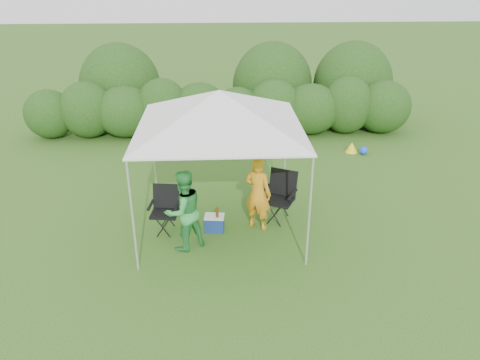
{
  "coord_description": "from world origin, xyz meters",
  "views": [
    {
      "loc": [
        -0.03,
        -7.92,
        4.98
      ],
      "look_at": [
        0.38,
        0.4,
        1.05
      ],
      "focal_mm": 35.0,
      "sensor_mm": 36.0,
      "label": 1
    }
  ],
  "objects_px": {
    "canopy": "(219,109)",
    "cooler": "(214,223)",
    "chair_left": "(165,206)",
    "man": "(258,193)",
    "chair_right": "(280,193)",
    "woman": "(184,211)"
  },
  "relations": [
    {
      "from": "canopy",
      "to": "cooler",
      "type": "relative_size",
      "value": 7.37
    },
    {
      "from": "canopy",
      "to": "cooler",
      "type": "distance_m",
      "value": 2.31
    },
    {
      "from": "chair_right",
      "to": "chair_left",
      "type": "bearing_deg",
      "value": -144.82
    },
    {
      "from": "chair_left",
      "to": "man",
      "type": "bearing_deg",
      "value": 6.79
    },
    {
      "from": "canopy",
      "to": "chair_right",
      "type": "bearing_deg",
      "value": 9.54
    },
    {
      "from": "chair_left",
      "to": "cooler",
      "type": "bearing_deg",
      "value": 1.27
    },
    {
      "from": "canopy",
      "to": "chair_left",
      "type": "xyz_separation_m",
      "value": [
        -1.12,
        -0.14,
        -1.93
      ]
    },
    {
      "from": "chair_left",
      "to": "man",
      "type": "relative_size",
      "value": 0.61
    },
    {
      "from": "chair_right",
      "to": "man",
      "type": "distance_m",
      "value": 0.64
    },
    {
      "from": "chair_left",
      "to": "cooler",
      "type": "distance_m",
      "value": 1.05
    },
    {
      "from": "canopy",
      "to": "cooler",
      "type": "xyz_separation_m",
      "value": [
        -0.15,
        -0.24,
        -2.29
      ]
    },
    {
      "from": "chair_left",
      "to": "woman",
      "type": "relative_size",
      "value": 0.59
    },
    {
      "from": "man",
      "to": "woman",
      "type": "height_order",
      "value": "woman"
    },
    {
      "from": "chair_right",
      "to": "cooler",
      "type": "distance_m",
      "value": 1.51
    },
    {
      "from": "canopy",
      "to": "chair_left",
      "type": "height_order",
      "value": "canopy"
    },
    {
      "from": "man",
      "to": "chair_right",
      "type": "bearing_deg",
      "value": -113.89
    },
    {
      "from": "canopy",
      "to": "cooler",
      "type": "height_order",
      "value": "canopy"
    },
    {
      "from": "chair_right",
      "to": "woman",
      "type": "bearing_deg",
      "value": -125.17
    },
    {
      "from": "chair_left",
      "to": "cooler",
      "type": "height_order",
      "value": "chair_left"
    },
    {
      "from": "chair_left",
      "to": "woman",
      "type": "bearing_deg",
      "value": -51.27
    },
    {
      "from": "woman",
      "to": "cooler",
      "type": "distance_m",
      "value": 1.02
    },
    {
      "from": "cooler",
      "to": "chair_left",
      "type": "bearing_deg",
      "value": 179.68
    }
  ]
}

